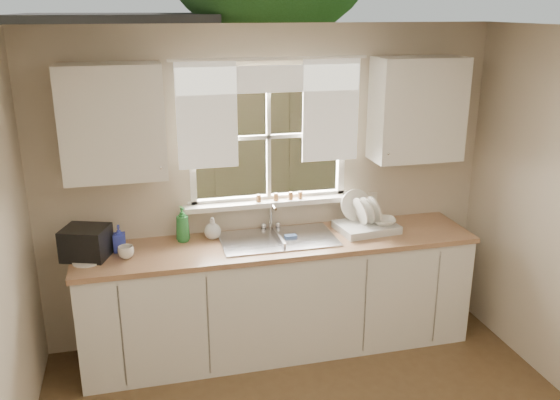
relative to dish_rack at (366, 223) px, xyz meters
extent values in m
cube|color=beige|center=(-0.73, 0.27, -0.40)|extent=(3.60, 0.02, 1.15)
cube|color=beige|center=(-0.73, 0.27, 1.35)|extent=(3.60, 0.02, 0.35)
cube|color=beige|center=(-1.93, 0.27, 0.68)|extent=(1.20, 0.02, 1.00)
cube|color=beige|center=(0.47, 0.27, 0.68)|extent=(1.20, 0.02, 1.00)
cube|color=silver|center=(-0.73, -1.73, 1.53)|extent=(3.60, 4.00, 0.02)
cube|color=white|center=(-0.73, 0.29, 0.18)|extent=(1.30, 0.06, 0.05)
cube|color=white|center=(-0.73, 0.29, 1.18)|extent=(1.30, 0.06, 0.05)
cube|color=white|center=(-1.33, 0.29, 0.68)|extent=(0.05, 0.06, 1.05)
cube|color=white|center=(-0.13, 0.29, 0.68)|extent=(0.05, 0.06, 1.05)
cube|color=white|center=(-0.73, 0.29, 0.68)|extent=(0.03, 0.04, 1.00)
cube|color=white|center=(-0.73, 0.29, 0.68)|extent=(1.20, 0.04, 0.03)
cube|color=white|center=(-0.73, 0.23, 0.16)|extent=(1.38, 0.14, 0.04)
cylinder|color=white|center=(-0.73, 0.21, 1.28)|extent=(1.50, 0.02, 0.02)
cube|color=white|center=(-1.21, 0.22, 0.88)|extent=(0.45, 0.02, 0.80)
cube|color=white|center=(-0.25, 0.22, 0.88)|extent=(0.45, 0.02, 0.80)
cube|color=white|center=(-0.73, 0.22, 1.13)|extent=(1.40, 0.02, 0.20)
cube|color=white|center=(-0.73, -0.05, -0.54)|extent=(3.00, 0.62, 0.87)
cube|color=#A37651|center=(-0.73, -0.05, -0.08)|extent=(3.04, 0.65, 0.04)
cube|color=white|center=(-1.88, 0.09, 0.88)|extent=(0.70, 0.33, 0.80)
cube|color=white|center=(0.42, 0.09, 0.88)|extent=(0.70, 0.33, 0.80)
cube|color=beige|center=(0.15, 0.25, 0.11)|extent=(0.08, 0.01, 0.12)
cylinder|color=brown|center=(-0.83, 0.21, 0.21)|extent=(0.04, 0.04, 0.06)
cylinder|color=brown|center=(-0.49, 0.21, 0.21)|extent=(0.04, 0.04, 0.06)
cylinder|color=brown|center=(-0.57, 0.21, 0.21)|extent=(0.04, 0.04, 0.06)
cylinder|color=brown|center=(-0.69, 0.21, 0.21)|extent=(0.04, 0.04, 0.06)
cube|color=#335421|center=(-0.73, 5.27, -0.99)|extent=(20.00, 10.00, 0.02)
cube|color=#8E764E|center=(-0.73, 3.27, -0.07)|extent=(8.00, 0.10, 1.80)
cube|color=maroon|center=(-1.93, 6.77, 0.13)|extent=(3.00, 3.00, 2.20)
cube|color=black|center=(-1.93, 6.77, 1.38)|extent=(3.20, 3.20, 0.30)
cylinder|color=#423021|center=(0.67, 6.27, 0.63)|extent=(0.36, 0.36, 3.20)
cube|color=#B7B7BC|center=(-0.73, -0.02, -0.14)|extent=(0.84, 0.46, 0.18)
cube|color=#B7B7BC|center=(-0.73, -0.02, -0.06)|extent=(0.88, 0.50, 0.01)
cube|color=#B7B7BC|center=(-0.73, -0.02, -0.08)|extent=(0.02, 0.41, 0.14)
cylinder|color=silver|center=(-0.73, 0.23, 0.05)|extent=(0.03, 0.03, 0.22)
cylinder|color=silver|center=(-0.73, 0.15, 0.16)|extent=(0.02, 0.18, 0.02)
sphere|color=silver|center=(-0.79, 0.23, -0.03)|extent=(0.05, 0.05, 0.05)
sphere|color=silver|center=(-0.67, 0.23, -0.03)|extent=(0.05, 0.05, 0.05)
cube|color=silver|center=(0.00, -0.01, -0.03)|extent=(0.49, 0.39, 0.06)
cylinder|color=white|center=(-0.05, 0.11, 0.12)|extent=(0.27, 0.10, 0.25)
cylinder|color=white|center=(-0.06, -0.01, 0.11)|extent=(0.09, 0.23, 0.22)
cylinder|color=white|center=(0.00, -0.01, 0.11)|extent=(0.09, 0.23, 0.22)
cylinder|color=white|center=(0.06, 0.00, 0.11)|extent=(0.09, 0.23, 0.22)
imported|color=white|center=(0.13, -0.05, 0.02)|extent=(0.23, 0.23, 0.05)
imported|color=#287C36|center=(-1.43, 0.13, 0.07)|extent=(0.13, 0.13, 0.28)
imported|color=#313FB8|center=(-1.90, 0.04, 0.03)|extent=(0.09, 0.09, 0.20)
imported|color=beige|center=(-1.21, 0.13, 0.02)|extent=(0.16, 0.16, 0.17)
cylinder|color=white|center=(-2.13, -0.11, -0.06)|extent=(0.20, 0.20, 0.01)
imported|color=silver|center=(-1.86, -0.10, -0.02)|extent=(0.12, 0.12, 0.09)
cube|color=black|center=(-2.13, -0.02, 0.05)|extent=(0.38, 0.35, 0.22)
camera|label=1|loc=(-1.74, -4.12, 1.64)|focal=38.00mm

